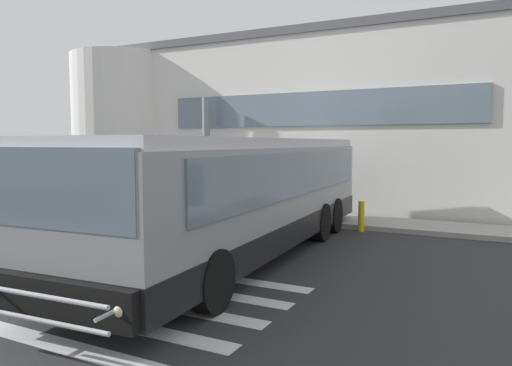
% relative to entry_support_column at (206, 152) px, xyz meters
% --- Properties ---
extents(ground_plane, '(80.00, 90.00, 0.02)m').
position_rel_entry_support_column_xyz_m(ground_plane, '(3.05, -5.40, -2.25)').
color(ground_plane, '#2B2B2D').
rests_on(ground_plane, ground).
extents(bay_paint_stripes, '(4.40, 3.96, 0.01)m').
position_rel_entry_support_column_xyz_m(bay_paint_stripes, '(5.05, -9.60, -2.24)').
color(bay_paint_stripes, silver).
rests_on(bay_paint_stripes, ground).
extents(terminal_building, '(19.28, 13.80, 6.78)m').
position_rel_entry_support_column_xyz_m(terminal_building, '(2.39, 6.15, 1.14)').
color(terminal_building, silver).
rests_on(terminal_building, ground).
extents(boarding_curb, '(21.48, 2.00, 0.15)m').
position_rel_entry_support_column_xyz_m(boarding_curb, '(3.05, -0.60, -2.17)').
color(boarding_curb, '#9E9B93').
rests_on(boarding_curb, ground).
extents(entry_support_column, '(0.28, 0.28, 4.18)m').
position_rel_entry_support_column_xyz_m(entry_support_column, '(0.00, 0.00, 0.00)').
color(entry_support_column, slate).
rests_on(entry_support_column, boarding_curb).
extents(bus_main_foreground, '(3.24, 11.59, 2.70)m').
position_rel_entry_support_column_xyz_m(bus_main_foreground, '(4.90, -5.93, -0.91)').
color(bus_main_foreground, gray).
rests_on(bus_main_foreground, ground).
extents(passenger_near_column, '(0.58, 0.28, 1.68)m').
position_rel_entry_support_column_xyz_m(passenger_near_column, '(0.80, -0.50, -1.16)').
color(passenger_near_column, '#4C4233').
rests_on(passenger_near_column, boarding_curb).
extents(passenger_by_doorway, '(0.57, 0.45, 1.68)m').
position_rel_entry_support_column_xyz_m(passenger_by_doorway, '(1.73, -0.88, -1.13)').
color(passenger_by_doorway, '#1E2338').
rests_on(passenger_by_doorway, boarding_curb).
extents(safety_bollard_yellow, '(0.18, 0.18, 0.90)m').
position_rel_entry_support_column_xyz_m(safety_bollard_yellow, '(6.55, -1.80, -1.79)').
color(safety_bollard_yellow, yellow).
rests_on(safety_bollard_yellow, ground).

